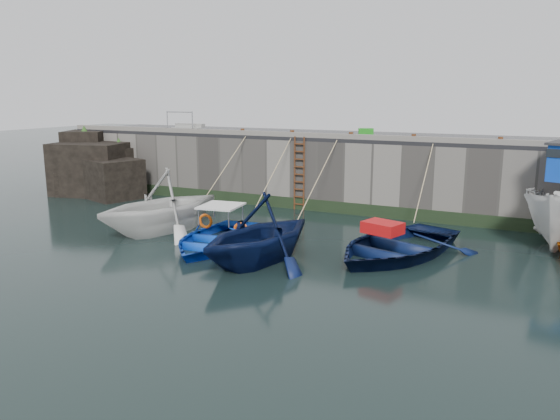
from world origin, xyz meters
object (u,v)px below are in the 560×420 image
at_px(bollard_b, 292,133).
at_px(bollard_c, 351,135).
at_px(boat_near_blue, 215,245).
at_px(fish_crate, 366,132).
at_px(boat_near_blacktrim, 259,262).
at_px(boat_near_navy, 395,254).
at_px(bollard_d, 414,138).
at_px(ladder, 299,174).
at_px(boat_near_white, 162,231).
at_px(bollard_e, 500,141).
at_px(bollard_a, 243,132).

height_order(bollard_b, bollard_c, same).
distance_m(boat_near_blue, bollard_c, 7.95).
height_order(fish_crate, bollard_c, fish_crate).
height_order(boat_near_blacktrim, boat_near_navy, boat_near_blacktrim).
xyz_separation_m(bollard_c, bollard_d, (2.60, 0.00, 0.00)).
height_order(ladder, boat_near_white, ladder).
distance_m(boat_near_blacktrim, bollard_e, 10.38).
distance_m(bollard_b, bollard_e, 8.50).
xyz_separation_m(bollard_a, bollard_d, (7.80, 0.00, 0.00)).
bearing_deg(boat_near_blue, ladder, 81.24).
bearing_deg(boat_near_blacktrim, bollard_b, 121.06).
relative_size(boat_near_navy, bollard_d, 19.82).
height_order(boat_near_blue, bollard_c, bollard_c).
relative_size(boat_near_blacktrim, bollard_d, 16.30).
xyz_separation_m(boat_near_white, boat_near_navy, (8.53, 0.89, 0.00)).
height_order(boat_near_blue, fish_crate, fish_crate).
relative_size(boat_near_navy, bollard_a, 19.82).
height_order(boat_near_white, boat_near_navy, boat_near_white).
bearing_deg(boat_near_blue, boat_near_navy, 8.32).
bearing_deg(boat_near_navy, fish_crate, 132.26).
bearing_deg(bollard_e, bollard_d, 180.00).
xyz_separation_m(boat_near_blacktrim, bollard_a, (-5.04, 7.83, 3.30)).
distance_m(ladder, fish_crate, 3.62).
distance_m(fish_crate, bollard_c, 1.91).
relative_size(ladder, boat_near_white, 0.64).
bearing_deg(bollard_a, boat_near_blacktrim, -57.24).
xyz_separation_m(bollard_a, bollard_b, (2.50, 0.00, 0.00)).
bearing_deg(boat_near_navy, boat_near_blue, -146.98).
xyz_separation_m(boat_near_blue, bollard_a, (-2.84, 6.84, 3.30)).
xyz_separation_m(boat_near_blue, bollard_e, (8.16, 6.84, 3.30)).
xyz_separation_m(ladder, bollard_e, (8.00, 0.34, 1.71)).
height_order(ladder, bollard_a, bollard_a).
xyz_separation_m(ladder, bollard_b, (-0.50, 0.34, 1.71)).
xyz_separation_m(bollard_d, bollard_e, (3.20, 0.00, 0.00)).
bearing_deg(boat_near_navy, bollard_b, 156.52).
relative_size(boat_near_navy, bollard_e, 19.82).
distance_m(boat_near_navy, bollard_d, 6.24).
bearing_deg(boat_near_blacktrim, ladder, 118.32).
distance_m(ladder, bollard_a, 3.47).
xyz_separation_m(ladder, bollard_a, (-3.00, 0.34, 1.71)).
distance_m(bollard_b, bollard_c, 2.70).
bearing_deg(ladder, bollard_e, 2.40).
bearing_deg(bollard_b, boat_near_white, -112.00).
xyz_separation_m(boat_near_blacktrim, bollard_e, (5.96, 7.83, 3.30)).
distance_m(ladder, bollard_e, 8.19).
bearing_deg(bollard_e, boat_near_blue, -140.04).
bearing_deg(ladder, boat_near_blacktrim, -74.79).
bearing_deg(bollard_e, bollard_a, 180.00).
height_order(boat_near_blue, bollard_e, bollard_e).
height_order(ladder, fish_crate, fish_crate).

